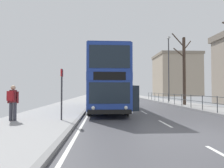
{
  "coord_description": "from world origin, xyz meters",
  "views": [
    {
      "loc": [
        -3.01,
        -6.76,
        1.62
      ],
      "look_at": [
        -2.34,
        7.04,
        2.05
      ],
      "focal_mm": 31.42,
      "sensor_mm": 36.0,
      "label": 1
    }
  ],
  "objects_px": {
    "bare_tree_far_00": "(184,68)",
    "background_building_00": "(176,75)",
    "pedestrian_with_backpack": "(13,100)",
    "double_decker_bus_main": "(106,82)",
    "bus_stop_sign_near": "(62,88)",
    "street_lamp_far_side": "(169,64)"
  },
  "relations": [
    {
      "from": "double_decker_bus_main",
      "to": "pedestrian_with_backpack",
      "type": "height_order",
      "value": "double_decker_bus_main"
    },
    {
      "from": "background_building_00",
      "to": "street_lamp_far_side",
      "type": "bearing_deg",
      "value": -112.64
    },
    {
      "from": "pedestrian_with_backpack",
      "to": "bare_tree_far_00",
      "type": "xyz_separation_m",
      "value": [
        12.61,
        9.79,
        2.73
      ]
    },
    {
      "from": "street_lamp_far_side",
      "to": "bare_tree_far_00",
      "type": "height_order",
      "value": "street_lamp_far_side"
    },
    {
      "from": "street_lamp_far_side",
      "to": "background_building_00",
      "type": "relative_size",
      "value": 0.73
    },
    {
      "from": "double_decker_bus_main",
      "to": "bus_stop_sign_near",
      "type": "bearing_deg",
      "value": -111.24
    },
    {
      "from": "double_decker_bus_main",
      "to": "bare_tree_far_00",
      "type": "height_order",
      "value": "bare_tree_far_00"
    },
    {
      "from": "street_lamp_far_side",
      "to": "bare_tree_far_00",
      "type": "xyz_separation_m",
      "value": [
        -0.42,
        -5.75,
        -1.13
      ]
    },
    {
      "from": "pedestrian_with_backpack",
      "to": "bare_tree_far_00",
      "type": "height_order",
      "value": "bare_tree_far_00"
    },
    {
      "from": "bare_tree_far_00",
      "to": "background_building_00",
      "type": "distance_m",
      "value": 36.41
    },
    {
      "from": "pedestrian_with_backpack",
      "to": "background_building_00",
      "type": "distance_m",
      "value": 50.78
    },
    {
      "from": "pedestrian_with_backpack",
      "to": "double_decker_bus_main",
      "type": "bearing_deg",
      "value": 53.28
    },
    {
      "from": "street_lamp_far_side",
      "to": "background_building_00",
      "type": "xyz_separation_m",
      "value": [
        11.87,
        28.47,
        0.85
      ]
    },
    {
      "from": "bus_stop_sign_near",
      "to": "bare_tree_far_00",
      "type": "bearing_deg",
      "value": 42.97
    },
    {
      "from": "double_decker_bus_main",
      "to": "background_building_00",
      "type": "height_order",
      "value": "background_building_00"
    },
    {
      "from": "double_decker_bus_main",
      "to": "street_lamp_far_side",
      "type": "xyz_separation_m",
      "value": [
        8.38,
        9.3,
        2.73
      ]
    },
    {
      "from": "bus_stop_sign_near",
      "to": "pedestrian_with_backpack",
      "type": "bearing_deg",
      "value": -175.44
    },
    {
      "from": "bus_stop_sign_near",
      "to": "bare_tree_far_00",
      "type": "height_order",
      "value": "bare_tree_far_00"
    },
    {
      "from": "bus_stop_sign_near",
      "to": "double_decker_bus_main",
      "type": "bearing_deg",
      "value": 68.76
    },
    {
      "from": "pedestrian_with_backpack",
      "to": "bus_stop_sign_near",
      "type": "relative_size",
      "value": 0.67
    },
    {
      "from": "double_decker_bus_main",
      "to": "bare_tree_far_00",
      "type": "relative_size",
      "value": 1.47
    },
    {
      "from": "double_decker_bus_main",
      "to": "background_building_00",
      "type": "distance_m",
      "value": 43.0
    }
  ]
}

